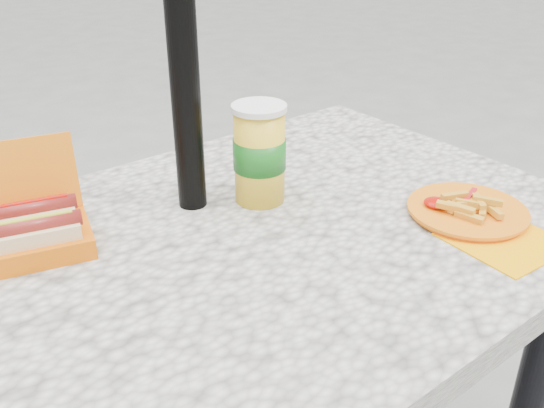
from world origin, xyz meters
TOP-DOWN VIEW (x-y plane):
  - picnic_table at (0.00, 0.00)m, footprint 1.20×0.80m
  - umbrella_pole at (0.00, 0.16)m, footprint 0.05×0.05m
  - hotdog_box at (-0.29, 0.19)m, footprint 0.23×0.20m
  - fries_plate at (0.35, -0.18)m, footprint 0.22×0.28m
  - soda_cup at (0.11, 0.10)m, footprint 0.10×0.10m

SIDE VIEW (x-z plane):
  - picnic_table at x=0.00m, z-range 0.27..1.02m
  - fries_plate at x=0.35m, z-range 0.74..0.78m
  - hotdog_box at x=-0.29m, z-range 0.71..0.86m
  - soda_cup at x=0.11m, z-range 0.75..0.93m
  - umbrella_pole at x=0.00m, z-range 0.00..2.20m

